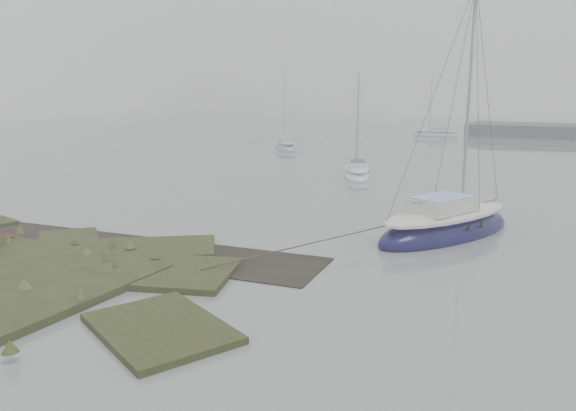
{
  "coord_description": "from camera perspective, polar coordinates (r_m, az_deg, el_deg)",
  "views": [
    {
      "loc": [
        8.6,
        -9.62,
        5.39
      ],
      "look_at": [
        0.52,
        5.63,
        1.8
      ],
      "focal_mm": 35.0,
      "sensor_mm": 36.0,
      "label": 1
    }
  ],
  "objects": [
    {
      "name": "sailboat_far_c",
      "position": [
        67.92,
        14.72,
        7.0
      ],
      "size": [
        5.29,
        1.78,
        7.45
      ],
      "rotation": [
        0.0,
        0.0,
        1.56
      ],
      "color": "silver",
      "rests_on": "ground"
    },
    {
      "name": "sailboat_main",
      "position": [
        21.82,
        15.74,
        -2.18
      ],
      "size": [
        4.98,
        7.3,
        9.84
      ],
      "rotation": [
        0.0,
        0.0,
        -0.43
      ],
      "color": "#0C0A34",
      "rests_on": "ground"
    },
    {
      "name": "ground",
      "position": [
        40.9,
        15.56,
        3.74
      ],
      "size": [
        160.0,
        160.0,
        0.0
      ],
      "primitive_type": "plane",
      "color": "slate",
      "rests_on": "ground"
    },
    {
      "name": "sailboat_far_a",
      "position": [
        51.86,
        -0.25,
        6.04
      ],
      "size": [
        4.66,
        5.39,
        7.63
      ],
      "rotation": [
        0.0,
        0.0,
        0.64
      ],
      "color": "#9FA2A7",
      "rests_on": "ground"
    },
    {
      "name": "sailboat_white",
      "position": [
        35.33,
        7.01,
        3.23
      ],
      "size": [
        3.45,
        5.1,
        6.88
      ],
      "rotation": [
        0.0,
        0.0,
        0.42
      ],
      "color": "white",
      "rests_on": "ground"
    }
  ]
}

